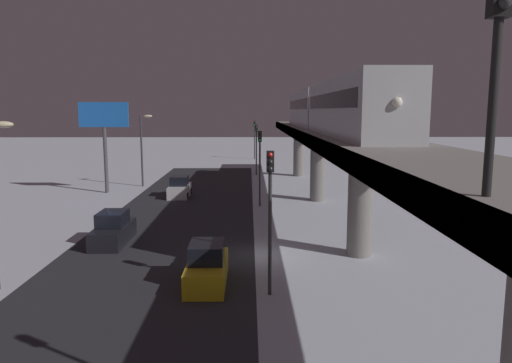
% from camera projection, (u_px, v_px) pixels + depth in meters
% --- Properties ---
extents(ground_plane, '(240.00, 240.00, 0.00)m').
position_uv_depth(ground_plane, '(254.00, 255.00, 26.91)').
color(ground_plane, silver).
extents(avenue_asphalt, '(11.00, 82.47, 0.01)m').
position_uv_depth(avenue_asphalt, '(157.00, 256.00, 26.83)').
color(avenue_asphalt, '#28282D').
rests_on(avenue_asphalt, ground_plane).
extents(elevated_railway, '(5.00, 82.47, 6.57)m').
position_uv_depth(elevated_railway, '(360.00, 155.00, 26.15)').
color(elevated_railway, gray).
rests_on(elevated_railway, ground_plane).
extents(subway_train, '(2.94, 36.87, 3.40)m').
position_uv_depth(subway_train, '(327.00, 107.00, 38.08)').
color(subway_train, '#B7BABF').
rests_on(subway_train, elevated_railway).
extents(rail_signal, '(0.36, 0.41, 4.00)m').
position_uv_depth(rail_signal, '(498.00, 40.00, 8.18)').
color(rail_signal, black).
rests_on(rail_signal, elevated_railway).
extents(sedan_white, '(1.91, 4.05, 1.97)m').
position_uv_depth(sedan_white, '(180.00, 189.00, 45.12)').
color(sedan_white, silver).
rests_on(sedan_white, ground_plane).
extents(sedan_yellow, '(1.80, 4.45, 1.97)m').
position_uv_depth(sedan_yellow, '(207.00, 267.00, 22.47)').
color(sedan_yellow, gold).
rests_on(sedan_yellow, ground_plane).
extents(sedan_black, '(1.80, 4.61, 1.97)m').
position_uv_depth(sedan_black, '(113.00, 230.00, 29.35)').
color(sedan_black, black).
rests_on(sedan_black, ground_plane).
extents(traffic_light_near, '(0.32, 0.44, 6.40)m').
position_uv_depth(traffic_light_near, '(270.00, 202.00, 20.58)').
color(traffic_light_near, '#2D2D2D').
rests_on(traffic_light_near, ground_plane).
extents(traffic_light_mid, '(0.32, 0.44, 6.40)m').
position_uv_depth(traffic_light_mid, '(260.00, 157.00, 40.28)').
color(traffic_light_mid, '#2D2D2D').
rests_on(traffic_light_mid, ground_plane).
extents(traffic_light_far, '(0.32, 0.44, 6.40)m').
position_uv_depth(traffic_light_far, '(256.00, 142.00, 59.98)').
color(traffic_light_far, '#2D2D2D').
rests_on(traffic_light_far, ground_plane).
extents(traffic_light_distant, '(0.32, 0.44, 6.40)m').
position_uv_depth(traffic_light_distant, '(255.00, 134.00, 79.68)').
color(traffic_light_distant, '#2D2D2D').
rests_on(traffic_light_distant, ground_plane).
extents(commercial_billboard, '(4.80, 0.36, 8.90)m').
position_uv_depth(commercial_billboard, '(104.00, 124.00, 46.47)').
color(commercial_billboard, '#4C4C51').
rests_on(commercial_billboard, ground_plane).
extents(street_lamp_far, '(1.35, 0.44, 7.65)m').
position_uv_depth(street_lamp_far, '(143.00, 142.00, 50.76)').
color(street_lamp_far, '#38383D').
rests_on(street_lamp_far, ground_plane).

